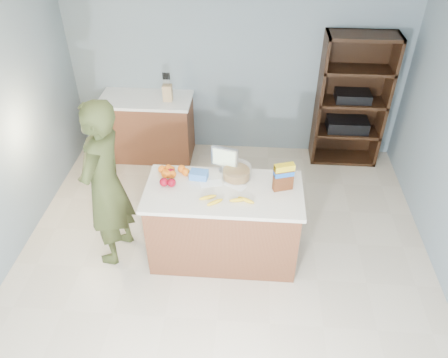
# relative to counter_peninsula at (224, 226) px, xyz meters

# --- Properties ---
(floor) EXTENTS (4.50, 5.00, 0.02)m
(floor) POSITION_rel_counter_peninsula_xyz_m (0.00, -0.30, -0.42)
(floor) COLOR beige
(floor) RESTS_ON ground
(walls) EXTENTS (4.52, 5.02, 2.51)m
(walls) POSITION_rel_counter_peninsula_xyz_m (0.00, -0.30, 1.24)
(walls) COLOR gray
(walls) RESTS_ON ground
(counter_peninsula) EXTENTS (1.56, 0.76, 0.90)m
(counter_peninsula) POSITION_rel_counter_peninsula_xyz_m (0.00, 0.00, 0.00)
(counter_peninsula) COLOR brown
(counter_peninsula) RESTS_ON ground
(back_cabinet) EXTENTS (1.24, 0.62, 0.90)m
(back_cabinet) POSITION_rel_counter_peninsula_xyz_m (-1.20, 1.90, 0.04)
(back_cabinet) COLOR brown
(back_cabinet) RESTS_ON ground
(shelving_unit) EXTENTS (0.90, 0.40, 1.80)m
(shelving_unit) POSITION_rel_counter_peninsula_xyz_m (1.55, 2.05, 0.45)
(shelving_unit) COLOR black
(shelving_unit) RESTS_ON ground
(person) EXTENTS (0.55, 0.74, 1.84)m
(person) POSITION_rel_counter_peninsula_xyz_m (-1.17, -0.04, 0.51)
(person) COLOR #333B1B
(person) RESTS_ON ground
(knife_block) EXTENTS (0.12, 0.10, 0.31)m
(knife_block) POSITION_rel_counter_peninsula_xyz_m (-0.88, 1.85, 0.60)
(knife_block) COLOR tan
(knife_block) RESTS_ON back_cabinet
(envelopes) EXTENTS (0.48, 0.20, 0.00)m
(envelopes) POSITION_rel_counter_peninsula_xyz_m (-0.01, 0.09, 0.49)
(envelopes) COLOR white
(envelopes) RESTS_ON counter_peninsula
(bananas) EXTENTS (0.54, 0.19, 0.04)m
(bananas) POSITION_rel_counter_peninsula_xyz_m (0.04, -0.17, 0.50)
(bananas) COLOR yellow
(bananas) RESTS_ON counter_peninsula
(apples) EXTENTS (0.17, 0.25, 0.09)m
(apples) POSITION_rel_counter_peninsula_xyz_m (-0.55, 0.08, 0.53)
(apples) COLOR maroon
(apples) RESTS_ON counter_peninsula
(oranges) EXTENTS (0.33, 0.18, 0.08)m
(oranges) POSITION_rel_counter_peninsula_xyz_m (-0.55, 0.21, 0.53)
(oranges) COLOR orange
(oranges) RESTS_ON counter_peninsula
(blue_carton) EXTENTS (0.19, 0.14, 0.08)m
(blue_carton) POSITION_rel_counter_peninsula_xyz_m (-0.26, 0.18, 0.52)
(blue_carton) COLOR blue
(blue_carton) RESTS_ON counter_peninsula
(salad_bowl) EXTENTS (0.30, 0.30, 0.13)m
(salad_bowl) POSITION_rel_counter_peninsula_xyz_m (0.11, 0.22, 0.54)
(salad_bowl) COLOR #267219
(salad_bowl) RESTS_ON counter_peninsula
(tv) EXTENTS (0.28, 0.12, 0.28)m
(tv) POSITION_rel_counter_peninsula_xyz_m (-0.01, 0.32, 0.64)
(tv) COLOR silver
(tv) RESTS_ON counter_peninsula
(cereal_box) EXTENTS (0.21, 0.13, 0.29)m
(cereal_box) POSITION_rel_counter_peninsula_xyz_m (0.57, 0.06, 0.65)
(cereal_box) COLOR #592B14
(cereal_box) RESTS_ON counter_peninsula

